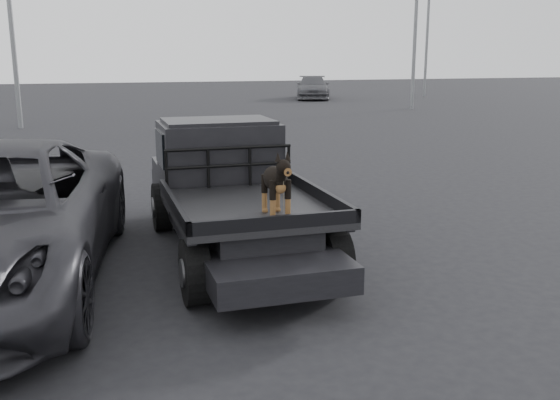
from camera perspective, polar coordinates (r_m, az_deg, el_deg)
name	(u,v)px	position (r m, az deg, el deg)	size (l,w,h in m)	color
ground	(304,302)	(7.18, 2.19, -9.34)	(120.00, 120.00, 0.00)	black
flatbed_ute	(233,221)	(8.78, -4.28, -1.96)	(2.00, 5.40, 0.92)	black
ute_cab	(218,148)	(9.51, -5.65, 4.72)	(1.72, 1.30, 0.88)	black
headache_rack	(229,167)	(8.81, -4.65, 2.98)	(1.80, 0.08, 0.55)	black
dog	(276,184)	(7.18, -0.39, 1.47)	(0.32, 0.60, 0.74)	black
distant_car_b	(313,88)	(40.41, 3.01, 10.23)	(2.00, 4.92, 1.43)	#4D4D52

